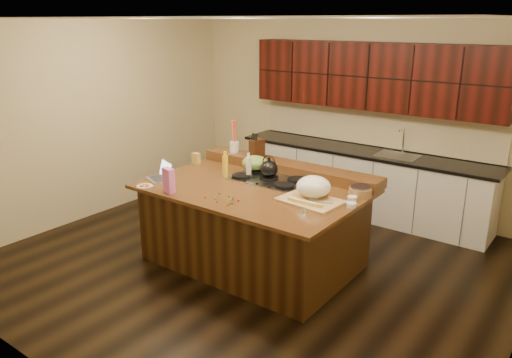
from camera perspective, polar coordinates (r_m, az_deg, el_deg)
The scene contains 33 objects.
room at distance 5.40m, azimuth -0.32°, elevation 3.41°, with size 5.52×5.02×2.72m.
island at distance 5.68m, azimuth -0.30°, elevation -5.28°, with size 2.40×1.60×0.92m.
back_ledge at distance 6.05m, azimuth 3.68°, elevation 1.33°, with size 2.40×0.30×0.12m, color black.
cooktop at distance 5.74m, azimuth 1.49°, elevation -0.00°, with size 0.92×0.52×0.05m.
back_counter at distance 7.21m, azimuth 12.35°, elevation 3.67°, with size 3.70×0.66×2.40m.
kettle at distance 5.71m, azimuth 1.50°, elevation 1.18°, with size 0.21×0.21×0.19m, color black.
green_bowl at distance 5.98m, azimuth -0.14°, elevation 1.87°, with size 0.31×0.31×0.17m, color olive.
laptop at distance 5.87m, azimuth -10.75°, elevation 0.50°, with size 0.37×0.33×0.21m.
oil_bottle at distance 5.80m, azimuth -3.52°, elevation 1.38°, with size 0.07×0.07×0.27m, color yellow.
vinegar_bottle at distance 5.80m, azimuth -0.86°, elevation 1.31°, with size 0.06×0.06×0.25m, color silver.
wooden_tray at distance 5.12m, azimuth 6.50°, elevation -1.24°, with size 0.65×0.52×0.25m.
ramekin_a at distance 5.02m, azimuth 10.85°, elevation -2.92°, with size 0.10×0.10×0.04m, color white.
ramekin_b at distance 5.20m, azimuth 10.93°, elevation -2.19°, with size 0.10×0.10×0.04m, color white.
ramekin_c at distance 5.11m, azimuth 6.58°, elevation -2.31°, with size 0.10×0.10×0.04m, color white.
strainer_bowl at distance 5.33m, azimuth 11.84°, elevation -1.47°, with size 0.24×0.24×0.09m, color #996B3F.
kitchen_timer at distance 4.79m, azimuth 5.48°, elevation -3.51°, with size 0.08×0.08×0.07m, color silver.
pink_bag at distance 5.39m, azimuth -9.94°, elevation -0.16°, with size 0.14×0.08×0.27m, color pink.
candy_plate at distance 5.66m, azimuth -12.60°, elevation -0.80°, with size 0.18×0.18×0.01m, color white.
package_box at distance 6.44m, azimuth -6.86°, elevation 2.35°, with size 0.10×0.07×0.14m, color #BA9841.
utensil_crock at distance 6.49m, azimuth -2.50°, elevation 3.67°, with size 0.12×0.12×0.14m, color white.
knife_block at distance 6.26m, azimuth 0.10°, elevation 3.56°, with size 0.11×0.18×0.22m, color black.
gumdrop_0 at distance 5.09m, azimuth -2.02°, elevation -2.45°, with size 0.02×0.02×0.02m, color red.
gumdrop_1 at distance 5.09m, azimuth -2.88°, elevation -2.48°, with size 0.02×0.02×0.02m, color #198C26.
gumdrop_2 at distance 5.07m, azimuth -4.52°, elevation -2.58°, with size 0.02×0.02×0.02m, color red.
gumdrop_3 at distance 5.22m, azimuth -3.13°, elevation -1.96°, with size 0.02×0.02×0.02m, color #198C26.
gumdrop_4 at distance 4.97m, azimuth -3.22°, elevation -2.96°, with size 0.02×0.02×0.02m, color red.
gumdrop_5 at distance 5.16m, azimuth -4.72°, elevation -2.21°, with size 0.02×0.02×0.02m, color #198C26.
gumdrop_6 at distance 5.02m, azimuth -2.73°, elevation -2.77°, with size 0.02×0.02×0.02m, color red.
gumdrop_7 at distance 5.21m, azimuth -2.63°, elevation -1.96°, with size 0.02×0.02×0.02m, color #198C26.
gumdrop_8 at distance 5.15m, azimuth -2.62°, elevation -2.23°, with size 0.02×0.02×0.02m, color red.
gumdrop_9 at distance 5.03m, azimuth -2.96°, elevation -2.71°, with size 0.02×0.02×0.02m, color #198C26.
gumdrop_10 at distance 5.20m, azimuth -5.82°, elevation -2.07°, with size 0.02×0.02×0.02m, color red.
gumdrop_11 at distance 5.31m, azimuth -4.20°, elevation -1.62°, with size 0.02×0.02×0.02m, color #198C26.
Camera 1 is at (3.14, -4.18, 2.69)m, focal length 35.00 mm.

